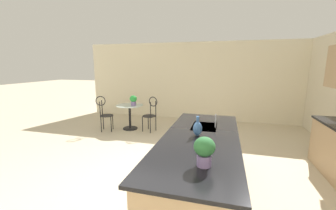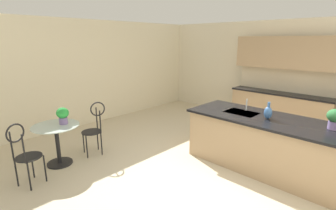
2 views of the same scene
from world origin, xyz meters
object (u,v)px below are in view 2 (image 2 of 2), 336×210
object	(u,v)px
vase_on_counter	(268,112)
potted_plant_counter_far	(335,118)
bistro_table	(57,141)
potted_plant_on_table	(63,115)
chair_by_island	(94,126)
chair_near_window	(24,152)

from	to	relation	value
vase_on_counter	potted_plant_counter_far	bearing A→B (deg)	11.54
bistro_table	potted_plant_on_table	bearing A→B (deg)	82.31
chair_by_island	potted_plant_counter_far	bearing A→B (deg)	27.72
potted_plant_counter_far	potted_plant_on_table	bearing A→B (deg)	-146.10
potted_plant_counter_far	chair_by_island	bearing A→B (deg)	-152.28
potted_plant_counter_far	bistro_table	bearing A→B (deg)	-144.76
chair_by_island	potted_plant_on_table	distance (m)	0.66
bistro_table	potted_plant_on_table	xyz separation A→B (m)	(0.02, 0.14, 0.46)
potted_plant_on_table	chair_near_window	bearing A→B (deg)	-65.95
chair_near_window	chair_by_island	world-z (taller)	same
potted_plant_on_table	potted_plant_counter_far	size ratio (longest dim) A/B	0.99
chair_by_island	potted_plant_on_table	bearing A→B (deg)	-95.55
bistro_table	chair_by_island	size ratio (longest dim) A/B	0.77
chair_near_window	potted_plant_on_table	world-z (taller)	chair_near_window
chair_near_window	chair_by_island	size ratio (longest dim) A/B	1.00
potted_plant_counter_far	chair_near_window	bearing A→B (deg)	-135.65
bistro_table	vase_on_counter	xyz separation A→B (m)	(2.74, 2.39, 0.58)
chair_near_window	chair_by_island	distance (m)	1.36
bistro_table	chair_by_island	bearing A→B (deg)	84.02
bistro_table	chair_by_island	distance (m)	0.71
chair_by_island	vase_on_counter	xyz separation A→B (m)	(2.67, 1.69, 0.46)
chair_near_window	vase_on_counter	bearing A→B (deg)	51.79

